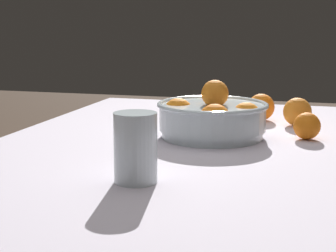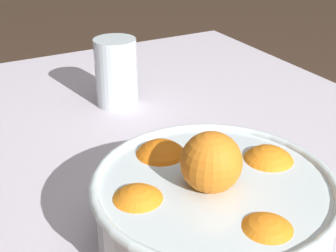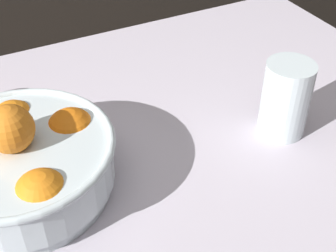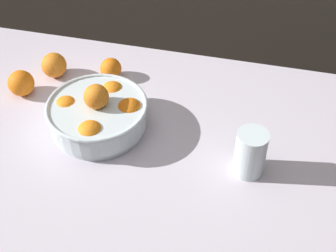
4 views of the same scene
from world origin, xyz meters
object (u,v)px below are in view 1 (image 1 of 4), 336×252
at_px(juice_glass, 136,151).
at_px(orange_loose_near_bowl, 261,107).
at_px(orange_loose_front, 297,112).
at_px(fruit_bowl, 213,117).
at_px(orange_loose_aside, 307,126).

bearing_deg(juice_glass, orange_loose_near_bowl, 168.03).
height_order(juice_glass, orange_loose_near_bowl, juice_glass).
height_order(orange_loose_near_bowl, orange_loose_front, same).
relative_size(fruit_bowl, orange_loose_near_bowl, 3.54).
bearing_deg(fruit_bowl, orange_loose_near_bowl, 162.19).
bearing_deg(orange_loose_aside, orange_loose_front, -169.56).
relative_size(juice_glass, orange_loose_front, 1.64).
height_order(fruit_bowl, juice_glass, fruit_bowl).
xyz_separation_m(fruit_bowl, orange_loose_near_bowl, (-0.28, 0.09, -0.01)).
xyz_separation_m(orange_loose_near_bowl, orange_loose_front, (0.06, 0.11, 0.00)).
bearing_deg(fruit_bowl, juice_glass, -7.94).
height_order(fruit_bowl, orange_loose_near_bowl, fruit_bowl).
xyz_separation_m(orange_loose_front, orange_loose_aside, (0.18, 0.03, -0.01)).
bearing_deg(juice_glass, orange_loose_front, 158.27).
relative_size(orange_loose_front, orange_loose_aside, 1.17).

